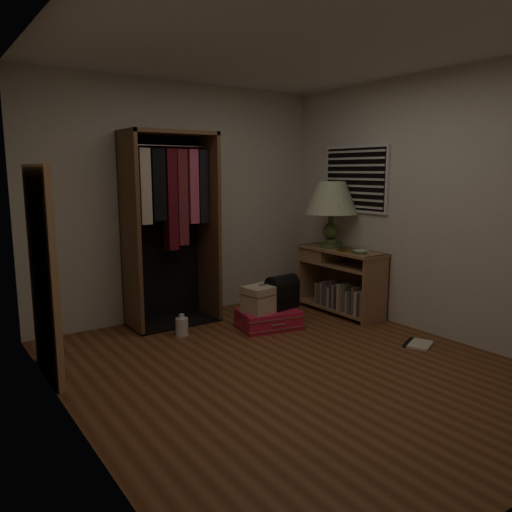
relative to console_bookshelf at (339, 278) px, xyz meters
name	(u,v)px	position (x,y,z in m)	size (l,w,h in m)	color
ground	(291,368)	(-1.54, -1.02, -0.41)	(4.00, 4.00, 0.00)	brown
room_walls	(297,189)	(-1.46, -0.98, 1.09)	(3.52, 4.02, 2.60)	beige
console_bookshelf	(339,278)	(0.00, 0.00, 0.00)	(0.42, 1.12, 0.75)	#936B47
open_wardrobe	(170,213)	(-1.78, 0.75, 0.80)	(0.95, 0.50, 2.05)	brown
floor_mirror	(43,274)	(-3.24, -0.02, 0.44)	(0.06, 0.80, 1.70)	tan
pink_suitcase	(269,319)	(-1.04, -0.02, -0.31)	(0.72, 0.58, 0.19)	red
train_case	(263,298)	(-1.12, -0.02, -0.07)	(0.44, 0.33, 0.29)	#BCAB8F
black_bag	(282,291)	(-0.87, -0.03, -0.03)	(0.35, 0.25, 0.36)	black
table_lamp	(332,199)	(0.00, 0.17, 0.91)	(0.74, 0.74, 0.77)	#3C4E26
brass_tray	(350,250)	(0.00, -0.15, 0.35)	(0.39, 0.39, 0.02)	#A88840
ceramic_bowl	(360,252)	(-0.05, -0.36, 0.36)	(0.15, 0.15, 0.04)	#A5C6AD
white_jug	(182,326)	(-1.91, 0.28, -0.31)	(0.15, 0.15, 0.22)	silver
floor_book	(417,344)	(-0.20, -1.27, -0.39)	(0.35, 0.32, 0.03)	beige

